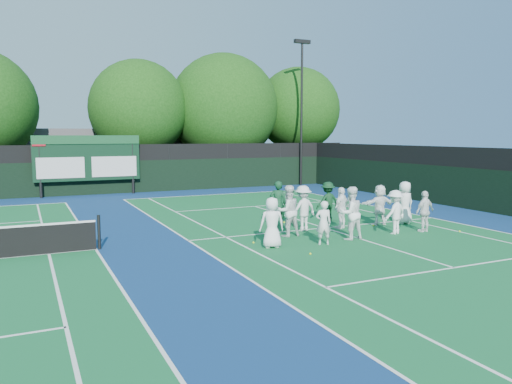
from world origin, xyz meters
name	(u,v)px	position (x,y,z in m)	size (l,w,h in m)	color
ground	(340,233)	(0.00, 0.00, 0.00)	(120.00, 120.00, 0.00)	#19390F
court_apron	(174,242)	(-6.00, 1.00, 0.00)	(34.00, 32.00, 0.01)	navy
near_court	(325,228)	(0.00, 1.00, 0.01)	(11.05, 23.85, 0.01)	#135E2F
back_fence	(105,172)	(-6.00, 16.00, 1.36)	(34.00, 0.08, 3.00)	black
divider_fence_right	(491,184)	(9.00, 1.00, 1.36)	(0.08, 32.00, 3.00)	black
scoreboard	(87,159)	(-7.01, 15.59, 2.19)	(6.00, 0.21, 3.55)	black
clubhouse	(142,155)	(-2.00, 24.00, 2.00)	(18.00, 6.00, 4.00)	#515156
light_pole_right	(302,96)	(7.50, 15.70, 6.30)	(1.20, 0.30, 10.12)	black
tree_c	(140,111)	(-2.98, 19.58, 5.16)	(6.65, 6.65, 8.67)	black
tree_d	(225,111)	(3.27, 19.58, 5.31)	(7.94, 7.94, 9.48)	black
tree_e	(299,112)	(9.55, 19.58, 5.39)	(6.56, 6.56, 8.84)	black
tennis_ball_0	(310,254)	(-2.75, -2.46, 0.03)	(0.07, 0.07, 0.07)	yellow
tennis_ball_1	(339,213)	(2.54, 3.77, 0.03)	(0.07, 0.07, 0.07)	yellow
tennis_ball_2	(460,231)	(4.09, -1.81, 0.03)	(0.07, 0.07, 0.07)	yellow
tennis_ball_3	(253,243)	(-3.64, -0.30, 0.03)	(0.07, 0.07, 0.07)	yellow
tennis_ball_4	(284,222)	(-0.89, 2.64, 0.03)	(0.07, 0.07, 0.07)	yellow
tennis_ball_5	(373,225)	(1.96, 0.51, 0.03)	(0.07, 0.07, 0.07)	yellow
player_front_0	(272,223)	(-3.36, -1.09, 0.81)	(0.80, 0.52, 1.63)	white
player_front_1	(323,223)	(-1.65, -1.46, 0.73)	(0.53, 0.35, 1.46)	white
player_front_2	(351,213)	(-0.35, -1.14, 0.92)	(0.89, 0.70, 1.84)	white
player_front_3	(395,212)	(1.68, -1.03, 0.80)	(1.04, 0.60, 1.61)	white
player_front_4	(425,211)	(2.95, -1.19, 0.77)	(0.90, 0.38, 1.54)	white
player_back_0	(288,211)	(-2.04, 0.25, 0.91)	(0.89, 0.69, 1.83)	silver
player_back_1	(303,208)	(-1.06, 0.87, 0.86)	(1.11, 0.64, 1.72)	silver
player_back_2	(342,208)	(0.53, 0.66, 0.80)	(0.94, 0.39, 1.61)	white
player_back_3	(380,205)	(2.37, 0.67, 0.81)	(1.50, 0.48, 1.62)	white
player_back_4	(405,203)	(3.44, 0.44, 0.86)	(0.84, 0.55, 1.73)	white
coach_left	(278,204)	(-1.43, 2.19, 0.90)	(0.65, 0.43, 1.79)	#103C22
coach_right	(328,202)	(0.98, 2.31, 0.82)	(1.07, 0.61, 1.65)	#0E341A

